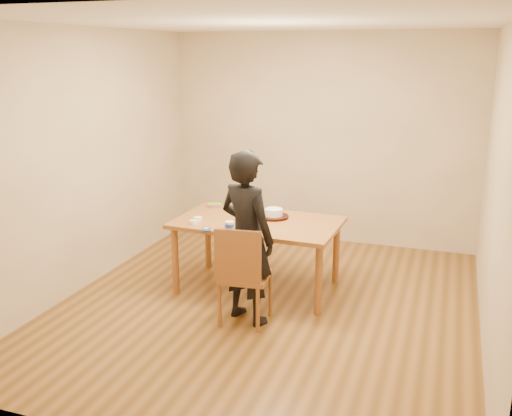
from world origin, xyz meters
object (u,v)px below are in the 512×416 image
(dining_chair, at_px, (245,276))
(cake_plate, at_px, (274,217))
(dining_table, at_px, (258,223))
(person, at_px, (247,237))
(cake, at_px, (274,213))

(dining_chair, xyz_separation_m, cake_plate, (-0.03, 0.94, 0.31))
(dining_table, relative_size, person, 1.04)
(dining_chair, relative_size, cake_plate, 1.35)
(cake_plate, distance_m, cake, 0.04)
(dining_table, height_order, cake_plate, cake_plate)
(dining_chair, bearing_deg, dining_table, 94.49)
(dining_chair, xyz_separation_m, cake, (-0.03, 0.94, 0.36))
(cake_plate, bearing_deg, dining_chair, -88.44)
(dining_chair, distance_m, cake_plate, 0.99)
(dining_table, xyz_separation_m, cake_plate, (0.12, 0.16, 0.03))
(cake_plate, relative_size, cake, 1.63)
(cake_plate, height_order, person, person)
(person, bearing_deg, cake_plate, -66.09)
(cake_plate, height_order, cake, cake)
(cake_plate, bearing_deg, dining_table, -127.72)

